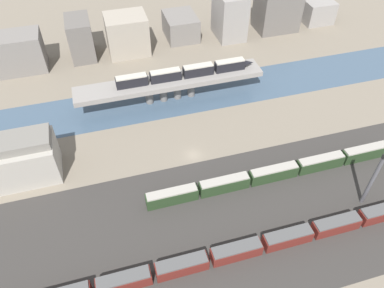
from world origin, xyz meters
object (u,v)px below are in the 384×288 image
object	(u,v)px
train_on_bridge	(186,72)
signal_tower	(372,180)
train_yard_near	(216,257)
warehouse_building	(10,161)
train_yard_mid	(278,172)

from	to	relation	value
train_on_bridge	signal_tower	xyz separation A→B (m)	(30.55, -53.65, -0.96)
train_yard_near	signal_tower	distance (m)	40.76
train_on_bridge	warehouse_building	bearing A→B (deg)	-157.38
warehouse_building	signal_tower	bearing A→B (deg)	-21.16
train_yard_near	signal_tower	world-z (taller)	signal_tower
train_yard_mid	signal_tower	bearing A→B (deg)	-37.98
train_yard_near	train_yard_mid	distance (m)	29.47
warehouse_building	signal_tower	xyz separation A→B (m)	(82.59, -31.97, 2.08)
train_on_bridge	signal_tower	size ratio (longest dim) A/B	2.66
train_on_bridge	signal_tower	bearing A→B (deg)	-60.34
train_yard_mid	train_on_bridge	bearing A→B (deg)	108.83
warehouse_building	signal_tower	world-z (taller)	signal_tower
train_yard_near	warehouse_building	world-z (taller)	warehouse_building
signal_tower	train_on_bridge	bearing A→B (deg)	119.66
train_on_bridge	warehouse_building	size ratio (longest dim) A/B	1.95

